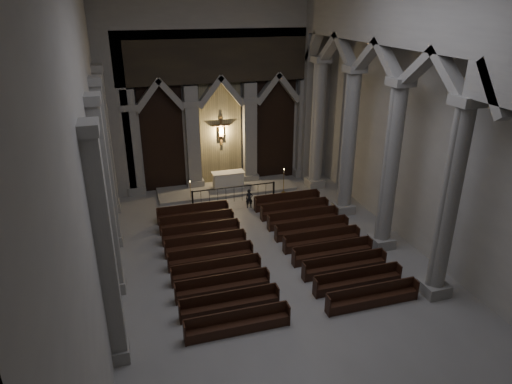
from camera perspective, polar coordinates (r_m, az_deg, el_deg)
room at (r=16.66m, az=4.25°, el=11.04°), size 24.00×24.10×12.00m
sanctuary_wall at (r=27.74m, az=-4.51°, el=13.76°), size 14.00×0.77×12.00m
right_arcade at (r=20.32m, az=17.91°, el=12.84°), size 1.00×24.00×12.00m
left_pilasters at (r=20.05m, az=-18.20°, el=0.97°), size 0.60×13.00×8.03m
sanctuary_step at (r=28.65m, az=-3.70°, el=0.45°), size 8.50×2.60×0.15m
altar at (r=28.43m, az=-3.48°, el=1.55°), size 2.00×0.80×1.02m
altar_rail at (r=26.69m, az=-2.77°, el=0.07°), size 4.99×0.09×0.98m
candle_stand_left at (r=27.28m, az=-8.17°, el=-0.36°), size 0.20×0.20×1.21m
candle_stand_right at (r=28.01m, az=3.47°, el=0.71°), size 0.27×0.27×1.58m
pews at (r=21.35m, az=1.50°, el=-7.26°), size 9.25×9.91×0.86m
worshipper at (r=25.95m, az=-0.85°, el=-0.84°), size 0.43×0.31×1.10m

